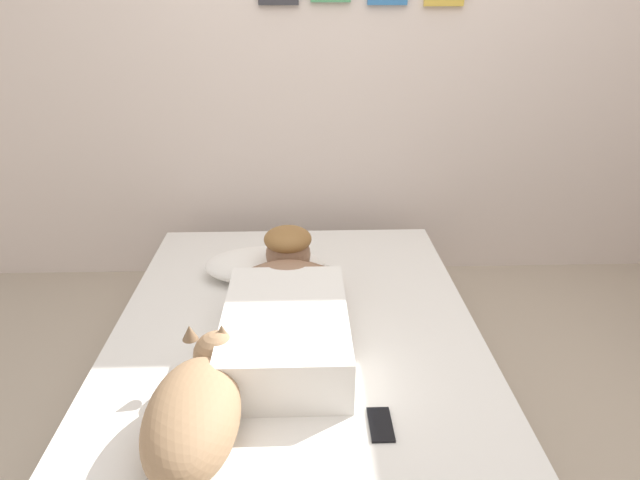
{
  "coord_description": "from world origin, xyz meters",
  "views": [
    {
      "loc": [
        -0.3,
        -1.55,
        1.49
      ],
      "look_at": [
        -0.23,
        0.47,
        0.59
      ],
      "focal_mm": 30.98,
      "sensor_mm": 36.0,
      "label": 1
    }
  ],
  "objects": [
    {
      "name": "person_lying",
      "position": [
        -0.36,
        0.2,
        0.44
      ],
      "size": [
        0.43,
        0.92,
        0.27
      ],
      "color": "white",
      "rests_on": "bed"
    },
    {
      "name": "bed",
      "position": [
        -0.33,
        0.17,
        0.17
      ],
      "size": [
        1.42,
        2.06,
        0.34
      ],
      "color": "#4C4742",
      "rests_on": "ground"
    },
    {
      "name": "coffee_cup",
      "position": [
        -0.24,
        0.63,
        0.38
      ],
      "size": [
        0.12,
        0.09,
        0.07
      ],
      "color": "white",
      "rests_on": "bed"
    },
    {
      "name": "pillow",
      "position": [
        -0.47,
        0.65,
        0.39
      ],
      "size": [
        0.52,
        0.32,
        0.11
      ],
      "primitive_type": "ellipsoid",
      "color": "white",
      "rests_on": "bed"
    },
    {
      "name": "dog",
      "position": [
        -0.6,
        -0.33,
        0.44
      ],
      "size": [
        0.26,
        0.57,
        0.21
      ],
      "color": "#9E7A56",
      "rests_on": "bed"
    },
    {
      "name": "ground_plane",
      "position": [
        0.0,
        0.0,
        0.0
      ],
      "size": [
        12.37,
        12.37,
        0.0
      ],
      "primitive_type": "plane",
      "color": "tan"
    },
    {
      "name": "cell_phone",
      "position": [
        -0.08,
        -0.31,
        0.34
      ],
      "size": [
        0.07,
        0.14,
        0.01
      ],
      "primitive_type": "cube",
      "color": "black",
      "rests_on": "bed"
    },
    {
      "name": "back_wall",
      "position": [
        -0.0,
        1.43,
        1.25
      ],
      "size": [
        4.19,
        0.12,
        2.5
      ],
      "color": "silver",
      "rests_on": "ground"
    }
  ]
}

